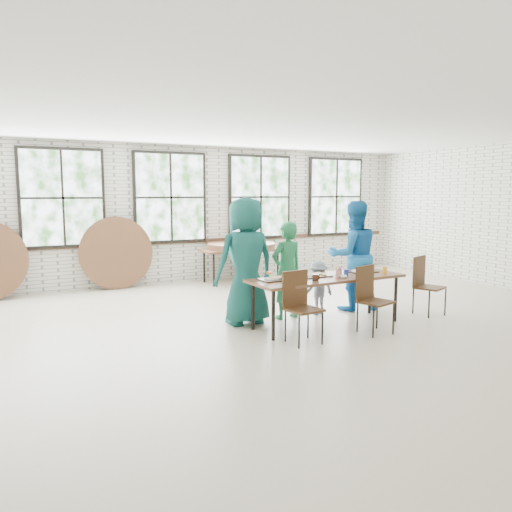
# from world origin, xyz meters

# --- Properties ---
(room) EXTENTS (12.00, 12.00, 12.00)m
(room) POSITION_xyz_m (0.00, 4.44, 1.83)
(room) COLOR beige
(room) RESTS_ON ground
(dining_table) EXTENTS (2.42, 0.86, 0.74)m
(dining_table) POSITION_xyz_m (0.93, -0.09, 0.69)
(dining_table) COLOR brown
(dining_table) RESTS_ON ground
(chair_near_left) EXTENTS (0.47, 0.46, 0.95)m
(chair_near_left) POSITION_xyz_m (0.14, -0.59, 0.56)
(chair_near_left) COLOR #432A16
(chair_near_left) RESTS_ON ground
(chair_near_right) EXTENTS (0.52, 0.51, 0.95)m
(chair_near_right) POSITION_xyz_m (1.28, -0.66, 0.56)
(chair_near_right) COLOR #432A16
(chair_near_right) RESTS_ON ground
(chair_spare) EXTENTS (0.54, 0.53, 0.95)m
(chair_spare) POSITION_xyz_m (2.77, -0.23, 0.56)
(chair_spare) COLOR #432A16
(chair_spare) RESTS_ON ground
(adult_teal) EXTENTS (0.95, 0.63, 1.92)m
(adult_teal) POSITION_xyz_m (-0.09, 0.56, 0.96)
(adult_teal) COLOR #16554C
(adult_teal) RESTS_ON ground
(adult_green) EXTENTS (0.60, 0.43, 1.53)m
(adult_green) POSITION_xyz_m (0.63, 0.56, 0.77)
(adult_green) COLOR #1F7544
(adult_green) RESTS_ON ground
(toddler) EXTENTS (0.58, 0.35, 0.88)m
(toddler) POSITION_xyz_m (1.23, 0.56, 0.44)
(toddler) COLOR #131F3C
(toddler) RESTS_ON ground
(adult_blue) EXTENTS (1.05, 0.91, 1.85)m
(adult_blue) POSITION_xyz_m (1.93, 0.56, 0.92)
(adult_blue) COLOR #196AB2
(adult_blue) RESTS_ON ground
(storage_table) EXTENTS (1.83, 0.82, 0.74)m
(storage_table) POSITION_xyz_m (1.42, 3.85, 0.69)
(storage_table) COLOR brown
(storage_table) RESTS_ON ground
(tabletop_clutter) EXTENTS (2.02, 0.62, 0.11)m
(tabletop_clutter) POSITION_xyz_m (1.02, -0.12, 0.77)
(tabletop_clutter) COLOR black
(tabletop_clutter) RESTS_ON dining_table
(round_tops_stacked) EXTENTS (1.50, 1.50, 0.13)m
(round_tops_stacked) POSITION_xyz_m (1.42, 3.85, 0.80)
(round_tops_stacked) COLOR brown
(round_tops_stacked) RESTS_ON storage_table
(round_tops_leaning) EXTENTS (3.96, 0.44, 1.50)m
(round_tops_leaning) POSITION_xyz_m (-2.84, 4.25, 0.74)
(round_tops_leaning) COLOR brown
(round_tops_leaning) RESTS_ON ground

